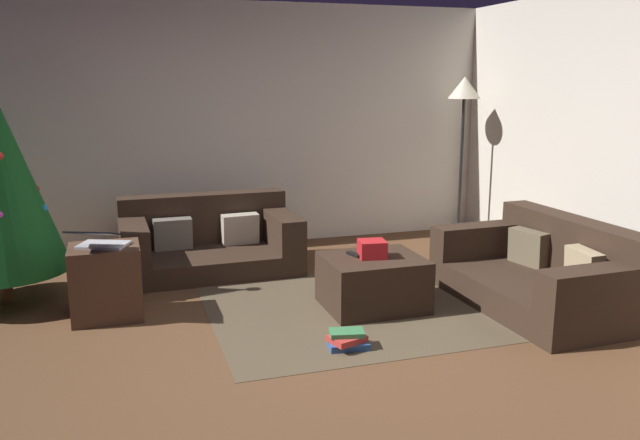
{
  "coord_description": "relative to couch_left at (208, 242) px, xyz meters",
  "views": [
    {
      "loc": [
        -1.02,
        -3.86,
        1.81
      ],
      "look_at": [
        0.44,
        0.75,
        0.75
      ],
      "focal_mm": 36.45,
      "sensor_mm": 36.0,
      "label": 1
    }
  ],
  "objects": [
    {
      "name": "corner_lamp",
      "position": [
        2.92,
        0.35,
        1.3
      ],
      "size": [
        0.36,
        0.36,
        1.83
      ],
      "color": "black",
      "rests_on": "ground_plane"
    },
    {
      "name": "tv_remote",
      "position": [
        0.97,
        -1.43,
        0.16
      ],
      "size": [
        0.09,
        0.17,
        0.02
      ],
      "primitive_type": "cube",
      "rotation": [
        0.0,
        0.0,
        0.26
      ],
      "color": "black",
      "rests_on": "ottoman"
    },
    {
      "name": "gift_box",
      "position": [
        1.09,
        -1.51,
        0.22
      ],
      "size": [
        0.24,
        0.23,
        0.14
      ],
      "primitive_type": "cube",
      "rotation": [
        0.0,
        0.0,
        -0.16
      ],
      "color": "red",
      "rests_on": "ottoman"
    },
    {
      "name": "couch_right",
      "position": [
        2.46,
        -1.87,
        -0.0
      ],
      "size": [
        1.05,
        1.72,
        0.69
      ],
      "rotation": [
        0.0,
        0.0,
        1.6
      ],
      "color": "#332319",
      "rests_on": "ground_plane"
    },
    {
      "name": "area_rug",
      "position": [
        1.1,
        -1.51,
        -0.26
      ],
      "size": [
        2.6,
        2.0,
        0.01
      ],
      "primitive_type": "cube",
      "color": "brown",
      "rests_on": "ground_plane"
    },
    {
      "name": "rear_partition",
      "position": [
        0.21,
        0.88,
        1.03
      ],
      "size": [
        6.4,
        0.12,
        2.6
      ],
      "primitive_type": "cube",
      "color": "silver",
      "rests_on": "ground_plane"
    },
    {
      "name": "laptop",
      "position": [
        -0.96,
        -1.15,
        0.36
      ],
      "size": [
        0.48,
        0.5,
        0.18
      ],
      "color": "silver",
      "rests_on": "side_table"
    },
    {
      "name": "book_stack",
      "position": [
        0.63,
        -2.21,
        -0.21
      ],
      "size": [
        0.3,
        0.24,
        0.12
      ],
      "color": "#2D5193",
      "rests_on": "ground_plane"
    },
    {
      "name": "couch_left",
      "position": [
        0.0,
        0.0,
        0.0
      ],
      "size": [
        1.65,
        1.0,
        0.69
      ],
      "rotation": [
        0.0,
        0.0,
        3.16
      ],
      "color": "#332319",
      "rests_on": "ground_plane"
    },
    {
      "name": "ground_plane",
      "position": [
        0.21,
        -2.26,
        -0.27
      ],
      "size": [
        6.4,
        6.4,
        0.0
      ],
      "primitive_type": "plane",
      "color": "brown"
    },
    {
      "name": "ottoman",
      "position": [
        1.1,
        -1.51,
        -0.06
      ],
      "size": [
        0.77,
        0.66,
        0.42
      ],
      "primitive_type": "cube",
      "color": "#332319",
      "rests_on": "ground_plane"
    },
    {
      "name": "side_table",
      "position": [
        -0.94,
        -1.1,
        0.02
      ],
      "size": [
        0.52,
        0.44,
        0.57
      ],
      "primitive_type": "cube",
      "color": "#4C3323",
      "rests_on": "ground_plane"
    }
  ]
}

